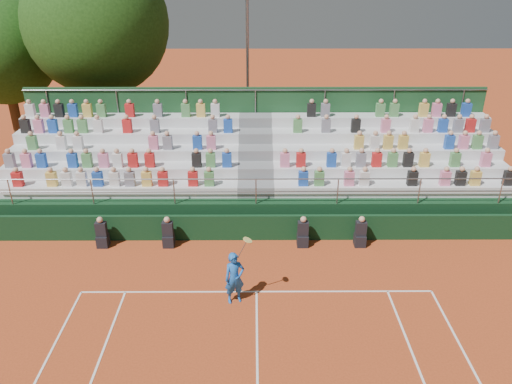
{
  "coord_description": "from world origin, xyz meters",
  "views": [
    {
      "loc": [
        -0.08,
        -12.75,
        9.53
      ],
      "look_at": [
        0.0,
        3.5,
        1.8
      ],
      "focal_mm": 35.0,
      "sensor_mm": 36.0,
      "label": 1
    }
  ],
  "objects_px": {
    "tree_west": "(2,50)",
    "tree_east": "(97,23)",
    "tennis_player": "(235,278)",
    "floodlight_mast": "(248,59)"
  },
  "relations": [
    {
      "from": "tree_west",
      "to": "tree_east",
      "type": "bearing_deg",
      "value": -9.53
    },
    {
      "from": "tennis_player",
      "to": "floodlight_mast",
      "type": "relative_size",
      "value": 0.28
    },
    {
      "from": "tennis_player",
      "to": "tree_west",
      "type": "distance_m",
      "value": 18.83
    },
    {
      "from": "floodlight_mast",
      "to": "tree_west",
      "type": "bearing_deg",
      "value": -178.94
    },
    {
      "from": "tennis_player",
      "to": "floodlight_mast",
      "type": "distance_m",
      "value": 14.41
    },
    {
      "from": "tennis_player",
      "to": "tree_west",
      "type": "xyz_separation_m",
      "value": [
        -12.2,
        13.66,
        4.35
      ]
    },
    {
      "from": "tennis_player",
      "to": "tree_east",
      "type": "distance_m",
      "value": 15.63
    },
    {
      "from": "tennis_player",
      "to": "floodlight_mast",
      "type": "bearing_deg",
      "value": 88.89
    },
    {
      "from": "tennis_player",
      "to": "tree_west",
      "type": "height_order",
      "value": "tree_west"
    },
    {
      "from": "tree_west",
      "to": "floodlight_mast",
      "type": "relative_size",
      "value": 0.99
    }
  ]
}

